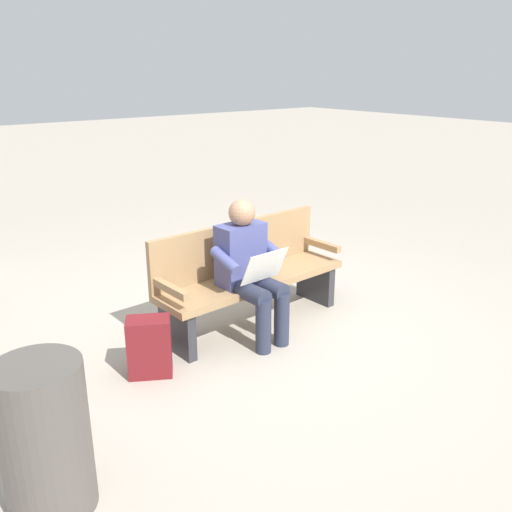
{
  "coord_description": "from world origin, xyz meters",
  "views": [
    {
      "loc": [
        2.77,
        3.51,
        2.18
      ],
      "look_at": [
        0.09,
        0.15,
        0.7
      ],
      "focal_mm": 38.54,
      "sensor_mm": 36.0,
      "label": 1
    }
  ],
  "objects_px": {
    "person_seated": "(250,267)",
    "trash_bin": "(45,438)",
    "bench_near": "(248,273)",
    "backpack": "(150,347)"
  },
  "relations": [
    {
      "from": "person_seated",
      "to": "trash_bin",
      "type": "distance_m",
      "value": 2.18
    },
    {
      "from": "person_seated",
      "to": "trash_bin",
      "type": "bearing_deg",
      "value": 21.56
    },
    {
      "from": "bench_near",
      "to": "trash_bin",
      "type": "distance_m",
      "value": 2.43
    },
    {
      "from": "trash_bin",
      "to": "person_seated",
      "type": "bearing_deg",
      "value": -156.19
    },
    {
      "from": "backpack",
      "to": "trash_bin",
      "type": "bearing_deg",
      "value": 39.74
    },
    {
      "from": "bench_near",
      "to": "backpack",
      "type": "bearing_deg",
      "value": 10.73
    },
    {
      "from": "bench_near",
      "to": "person_seated",
      "type": "relative_size",
      "value": 1.54
    },
    {
      "from": "trash_bin",
      "to": "bench_near",
      "type": "bearing_deg",
      "value": -152.61
    },
    {
      "from": "bench_near",
      "to": "backpack",
      "type": "distance_m",
      "value": 1.18
    },
    {
      "from": "person_seated",
      "to": "backpack",
      "type": "distance_m",
      "value": 1.04
    }
  ]
}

